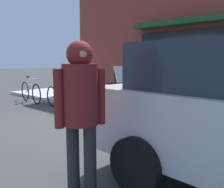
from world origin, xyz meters
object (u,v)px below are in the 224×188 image
at_px(second_bicycle_by_cafe, 30,92).
at_px(parked_bicycle, 59,97).
at_px(pedestrian_walking, 81,102).
at_px(touring_motorcycle, 96,98).
at_px(sandwich_board_sign, 124,87).

bearing_deg(second_bicycle_by_cafe, parked_bicycle, 0.85).
bearing_deg(second_bicycle_by_cafe, pedestrian_walking, -24.30).
relative_size(touring_motorcycle, second_bicycle_by_cafe, 1.22).
relative_size(pedestrian_walking, second_bicycle_by_cafe, 0.98).
xyz_separation_m(touring_motorcycle, parked_bicycle, (-2.04, 0.35, -0.23)).
distance_m(touring_motorcycle, pedestrian_walking, 3.32).
bearing_deg(pedestrian_walking, sandwich_board_sign, 124.62).
bearing_deg(touring_motorcycle, second_bicycle_by_cafe, 175.01).
bearing_deg(touring_motorcycle, pedestrian_walking, -46.50).
bearing_deg(parked_bicycle, second_bicycle_by_cafe, -179.15).
relative_size(parked_bicycle, sandwich_board_sign, 1.65).
height_order(touring_motorcycle, sandwich_board_sign, touring_motorcycle).
distance_m(parked_bicycle, second_bicycle_by_cafe, 1.71).
distance_m(pedestrian_walking, sandwich_board_sign, 5.41).
distance_m(pedestrian_walking, second_bicycle_by_cafe, 6.63).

